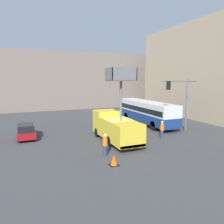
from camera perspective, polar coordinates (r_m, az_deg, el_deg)
The scene contains 10 objects.
ground_plane at distance 21.66m, azimuth 1.88°, elevation -7.74°, with size 120.00×120.00×0.00m, color #424244.
building_backdrop_far at distance 48.67m, azimuth -12.52°, elevation 7.97°, with size 44.00×10.00×11.42m.
building_backdrop_side at distance 37.96m, azimuth 26.65°, elevation 9.50°, with size 10.00×28.00×14.55m.
utility_truck at distance 21.30m, azimuth 0.90°, elevation -3.64°, with size 2.43×7.19×7.06m.
city_bus at distance 29.98m, azimuth 8.87°, elevation 0.35°, with size 2.56×11.57×3.09m.
traffic_light_pole at distance 25.62m, azimuth 17.48°, elevation 4.05°, with size 4.03×3.78×6.19m.
road_worker_near_truck at distance 17.59m, azimuth -1.82°, elevation -8.57°, with size 0.38×0.38×1.81m.
road_worker_directing at distance 23.11m, azimuth 12.93°, elevation -4.52°, with size 0.38×0.38×1.86m.
traffic_cone_near_truck at distance 15.92m, azimuth 0.53°, elevation -12.54°, with size 0.66×0.66×0.76m.
parked_car_curbside at distance 24.47m, azimuth -21.53°, elevation -4.64°, with size 1.76×4.38×1.47m.
Camera 1 is at (-8.64, -18.91, 6.11)m, focal length 35.00 mm.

